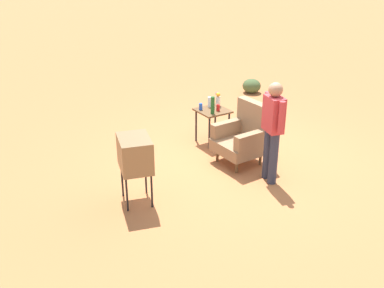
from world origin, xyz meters
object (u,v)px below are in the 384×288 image
at_px(side_table, 213,115).
at_px(bottle_wine_green, 213,105).
at_px(armchair, 244,135).
at_px(soda_can_blue, 201,107).
at_px(bottle_short_clear, 209,102).
at_px(person_standing, 273,126).
at_px(tv_on_stand, 135,154).
at_px(soda_can_red, 218,108).
at_px(flower_vase, 218,98).

bearing_deg(side_table, bottle_wine_green, -35.80).
relative_size(armchair, soda_can_blue, 8.69).
height_order(side_table, bottle_short_clear, bottle_short_clear).
relative_size(side_table, person_standing, 0.40).
bearing_deg(person_standing, bottle_wine_green, -178.92).
distance_m(tv_on_stand, soda_can_red, 2.50).
bearing_deg(armchair, side_table, 178.97).
xyz_separation_m(soda_can_red, flower_vase, (-0.25, 0.17, 0.09)).
relative_size(side_table, flower_vase, 2.50).
bearing_deg(tv_on_stand, soda_can_red, 116.24).
xyz_separation_m(soda_can_blue, soda_can_red, (0.23, 0.24, 0.00)).
xyz_separation_m(armchair, person_standing, (0.76, -0.07, 0.44)).
xyz_separation_m(armchair, tv_on_stand, (0.22, -2.17, 0.28)).
bearing_deg(flower_vase, side_table, -56.04).
distance_m(armchair, person_standing, 0.88).
distance_m(side_table, bottle_wine_green, 0.33).
relative_size(bottle_short_clear, bottle_wine_green, 0.62).
bearing_deg(bottle_short_clear, side_table, -13.49).
xyz_separation_m(armchair, bottle_short_clear, (-1.15, 0.06, 0.26)).
xyz_separation_m(bottle_short_clear, soda_can_red, (0.26, 0.01, -0.04)).
height_order(side_table, soda_can_red, soda_can_red).
relative_size(soda_can_blue, bottle_wine_green, 0.38).
bearing_deg(soda_can_blue, bottle_short_clear, 99.42).
bearing_deg(bottle_short_clear, person_standing, -3.73).
distance_m(soda_can_blue, bottle_short_clear, 0.23).
height_order(person_standing, soda_can_red, person_standing).
relative_size(person_standing, flower_vase, 6.19).
relative_size(soda_can_blue, flower_vase, 0.46).
bearing_deg(tv_on_stand, armchair, 95.81).
distance_m(side_table, soda_can_blue, 0.28).
bearing_deg(side_table, armchair, -1.03).
bearing_deg(armchair, soda_can_blue, -171.47).
relative_size(side_table, soda_can_blue, 5.43).
xyz_separation_m(soda_can_blue, bottle_wine_green, (0.29, 0.07, 0.10)).
distance_m(person_standing, soda_can_red, 1.66).
bearing_deg(flower_vase, soda_can_blue, -87.30).
relative_size(armchair, tv_on_stand, 1.03).
distance_m(side_table, tv_on_stand, 2.50).
bearing_deg(person_standing, armchair, 174.99).
bearing_deg(armchair, soda_can_red, 175.43).
height_order(person_standing, soda_can_blue, person_standing).
relative_size(armchair, side_table, 1.60).
height_order(armchair, bottle_wine_green, armchair).
relative_size(tv_on_stand, flower_vase, 3.89).
xyz_separation_m(side_table, soda_can_blue, (-0.13, -0.18, 0.16)).
height_order(bottle_wine_green, soda_can_red, bottle_wine_green).
distance_m(person_standing, flower_vase, 1.92).
bearing_deg(bottle_wine_green, flower_vase, 132.49).
bearing_deg(flower_vase, tv_on_stand, -60.71).
distance_m(person_standing, soda_can_blue, 1.89).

